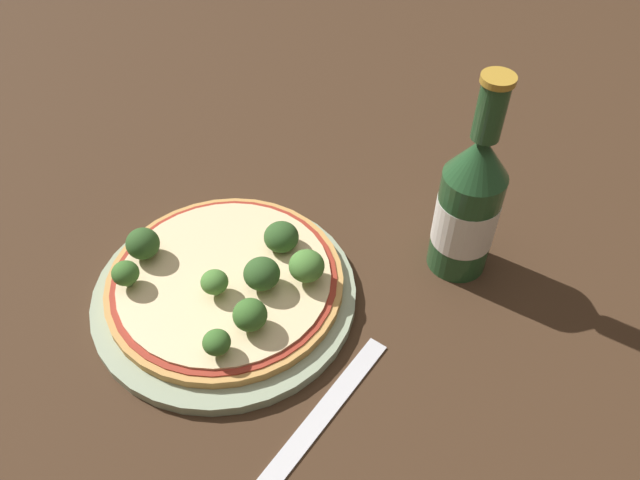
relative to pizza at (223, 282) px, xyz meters
The scene contains 13 objects.
ground_plane 0.02m from the pizza, 11.23° to the left, with size 3.00×3.00×0.00m, color #3D2819.
plate 0.01m from the pizza, 34.40° to the right, with size 0.26×0.26×0.01m.
pizza is the anchor object (origin of this frame).
broccoli_floret_0 0.09m from the pizza, 155.27° to the right, with size 0.03×0.03×0.03m.
broccoli_floret_1 0.07m from the pizza, 16.40° to the right, with size 0.03×0.03×0.03m.
broccoli_floret_2 0.07m from the pizza, 82.34° to the left, with size 0.04×0.04×0.03m.
broccoli_floret_3 0.05m from the pizza, 29.31° to the left, with size 0.04×0.04×0.03m.
broccoli_floret_4 0.09m from the pizza, 129.64° to the right, with size 0.03×0.03×0.03m.
broccoli_floret_5 0.09m from the pizza, 42.84° to the left, with size 0.03×0.03×0.03m.
broccoli_floret_6 0.03m from the pizza, 53.06° to the right, with size 0.03×0.03×0.03m.
broccoli_floret_7 0.09m from the pizza, 41.64° to the right, with size 0.03×0.03×0.03m.
beer_bottle 0.25m from the pizza, 54.92° to the left, with size 0.06×0.06×0.23m.
fork 0.17m from the pizza, ahead, with size 0.04×0.18×0.00m.
Camera 1 is at (0.34, -0.22, 0.50)m, focal length 35.00 mm.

